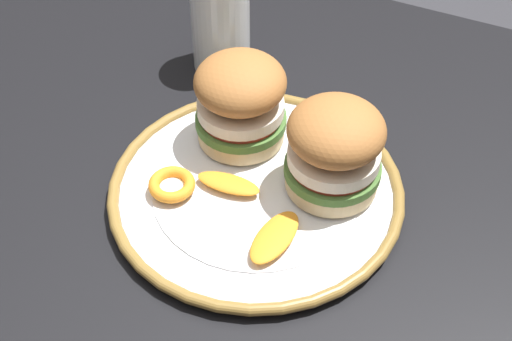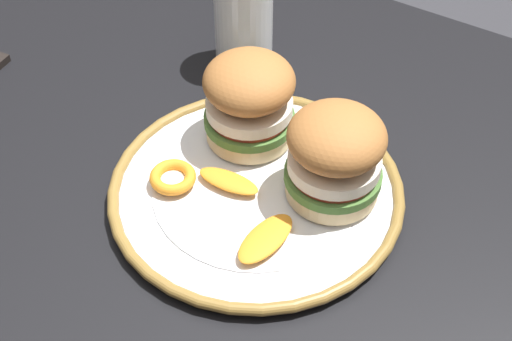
# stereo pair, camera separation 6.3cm
# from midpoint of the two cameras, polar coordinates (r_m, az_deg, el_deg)

# --- Properties ---
(dining_table) EXTENTS (1.32, 0.90, 0.77)m
(dining_table) POSITION_cam_midpoint_polar(r_m,az_deg,el_deg) (0.85, -1.37, -7.59)
(dining_table) COLOR black
(dining_table) RESTS_ON ground
(dinner_plate) EXTENTS (0.30, 0.30, 0.02)m
(dinner_plate) POSITION_cam_midpoint_polar(r_m,az_deg,el_deg) (0.77, 2.34, -1.69)
(dinner_plate) COLOR white
(dinner_plate) RESTS_ON dining_table
(sandwich_half_left) EXTENTS (0.11, 0.11, 0.10)m
(sandwich_half_left) POSITION_cam_midpoint_polar(r_m,az_deg,el_deg) (0.78, 1.79, 5.37)
(sandwich_half_left) COLOR beige
(sandwich_half_left) RESTS_ON dinner_plate
(sandwich_half_right) EXTENTS (0.10, 0.10, 0.10)m
(sandwich_half_right) POSITION_cam_midpoint_polar(r_m,az_deg,el_deg) (0.73, 8.49, 1.09)
(sandwich_half_right) COLOR beige
(sandwich_half_right) RESTS_ON dinner_plate
(orange_peel_curled) EXTENTS (0.07, 0.07, 0.01)m
(orange_peel_curled) POSITION_cam_midpoint_polar(r_m,az_deg,el_deg) (0.76, -4.20, -0.82)
(orange_peel_curled) COLOR orange
(orange_peel_curled) RESTS_ON dinner_plate
(orange_peel_strip_long) EXTENTS (0.07, 0.03, 0.01)m
(orange_peel_strip_long) POSITION_cam_midpoint_polar(r_m,az_deg,el_deg) (0.76, 0.26, -0.91)
(orange_peel_strip_long) COLOR orange
(orange_peel_strip_long) RESTS_ON dinner_plate
(orange_peel_strip_short) EXTENTS (0.04, 0.08, 0.01)m
(orange_peel_strip_short) POSITION_cam_midpoint_polar(r_m,az_deg,el_deg) (0.71, 3.26, -5.29)
(orange_peel_strip_short) COLOR orange
(orange_peel_strip_short) RESTS_ON dinner_plate
(drinking_glass) EXTENTS (0.07, 0.07, 0.13)m
(drinking_glass) POSITION_cam_midpoint_polar(r_m,az_deg,el_deg) (0.91, 1.06, 10.98)
(drinking_glass) COLOR white
(drinking_glass) RESTS_ON dining_table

